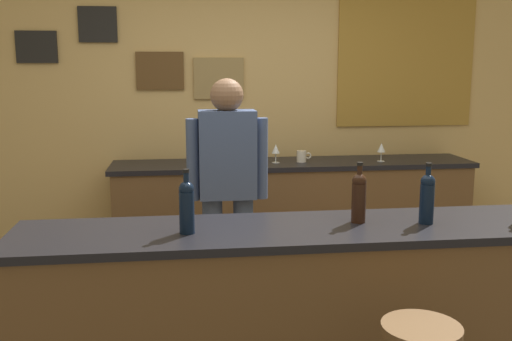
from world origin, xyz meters
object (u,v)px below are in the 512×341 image
at_px(bartender, 228,186).
at_px(wine_glass_c, 381,148).
at_px(coffee_mug, 302,156).
at_px(wine_glass_b, 276,150).
at_px(wine_bottle_c, 427,197).
at_px(wine_glass_a, 221,150).
at_px(wine_bottle_a, 187,205).
at_px(wine_bottle_b, 359,196).

height_order(bartender, wine_glass_c, bartender).
relative_size(wine_glass_c, coffee_mug, 1.24).
bearing_deg(bartender, wine_glass_b, 65.49).
distance_m(bartender, coffee_mug, 1.29).
bearing_deg(wine_bottle_c, coffee_mug, 95.70).
xyz_separation_m(bartender, wine_glass_a, (0.04, 1.13, 0.07)).
height_order(bartender, wine_glass_a, bartender).
bearing_deg(wine_bottle_c, wine_bottle_a, -178.98).
xyz_separation_m(wine_bottle_a, wine_glass_c, (1.65, 2.02, -0.05)).
xyz_separation_m(bartender, wine_bottle_c, (0.91, -0.97, 0.12)).
distance_m(wine_bottle_c, wine_glass_a, 2.27).
relative_size(bartender, wine_glass_b, 10.45).
distance_m(wine_bottle_c, wine_glass_c, 2.05).
distance_m(wine_glass_a, wine_glass_b, 0.45).
bearing_deg(wine_bottle_c, wine_glass_a, 112.62).
xyz_separation_m(wine_bottle_c, wine_glass_c, (0.47, 1.99, -0.05)).
distance_m(wine_glass_b, wine_glass_c, 0.90).
distance_m(bartender, wine_bottle_b, 1.08).
height_order(bartender, coffee_mug, bartender).
xyz_separation_m(bartender, wine_bottle_a, (-0.27, -0.99, 0.12)).
distance_m(wine_glass_a, wine_glass_c, 1.35).
bearing_deg(wine_bottle_c, wine_glass_c, 76.83).
relative_size(wine_glass_a, wine_glass_b, 1.00).
bearing_deg(wine_bottle_a, coffee_mug, 64.62).
xyz_separation_m(wine_bottle_b, wine_bottle_c, (0.33, -0.06, 0.00)).
relative_size(wine_bottle_b, wine_glass_b, 1.97).
bearing_deg(wine_bottle_c, bartender, 133.39).
bearing_deg(wine_glass_c, bartender, -143.40).
bearing_deg(coffee_mug, wine_bottle_a, -115.38).
height_order(wine_bottle_a, wine_bottle_c, same).
distance_m(bartender, wine_glass_b, 1.18).
relative_size(bartender, coffee_mug, 12.96).
bearing_deg(wine_glass_b, wine_bottle_a, -110.21).
bearing_deg(wine_bottle_a, wine_glass_c, 50.66).
xyz_separation_m(wine_bottle_a, wine_bottle_b, (0.86, 0.08, 0.00)).
bearing_deg(coffee_mug, wine_glass_b, -177.45).
xyz_separation_m(wine_bottle_a, coffee_mug, (0.98, 2.07, -0.11)).
xyz_separation_m(wine_bottle_b, coffee_mug, (0.13, 1.98, -0.11)).
distance_m(bartender, wine_glass_c, 1.72).
distance_m(wine_glass_c, coffee_mug, 0.68).
relative_size(bartender, wine_bottle_a, 5.29).
bearing_deg(wine_glass_c, coffee_mug, 175.50).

